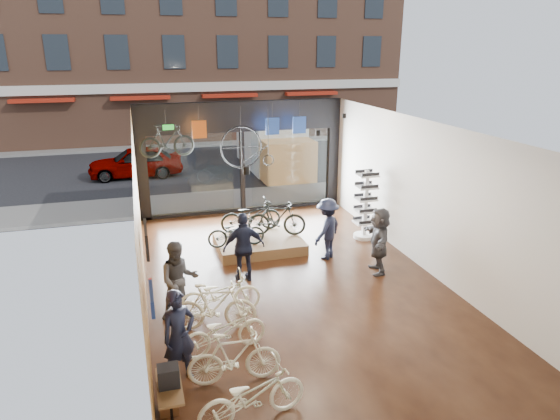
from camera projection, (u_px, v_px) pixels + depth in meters
name	position (u px, v px, depth m)	size (l,w,h in m)	color
ground_plane	(295.00, 285.00, 12.13)	(7.00, 12.00, 0.04)	black
ceiling	(297.00, 128.00, 10.93)	(7.00, 12.00, 0.04)	black
wall_left	(139.00, 225.00, 10.60)	(0.04, 12.00, 3.80)	#955422
wall_right	(430.00, 198.00, 12.46)	(0.04, 12.00, 3.80)	beige
wall_back	(449.00, 360.00, 6.04)	(7.00, 0.04, 3.80)	beige
storefront	(242.00, 158.00, 17.00)	(7.00, 0.26, 3.80)	black
exit_sign	(168.00, 127.00, 15.90)	(0.35, 0.06, 0.18)	#198C26
street_road	(207.00, 158.00, 25.81)	(30.00, 18.00, 0.02)	black
sidewalk_near	(237.00, 199.00, 18.67)	(30.00, 2.40, 0.12)	slate
sidewalk_far	(197.00, 143.00, 29.44)	(30.00, 2.00, 0.12)	slate
opposite_building	(186.00, 20.00, 29.55)	(26.00, 5.00, 14.00)	brown
street_car	(136.00, 162.00, 21.93)	(1.61, 4.01, 1.36)	gray
box_truck	(276.00, 144.00, 22.43)	(2.23, 6.68, 2.63)	silver
floor_bike_0	(252.00, 396.00, 7.58)	(0.61, 1.76, 0.92)	#E9E7C5
floor_bike_1	(234.00, 358.00, 8.47)	(0.46, 1.62, 0.97)	#E9E7C5
floor_bike_2	(224.00, 331.00, 9.35)	(0.58, 1.66, 0.87)	#E9E7C5
floor_bike_3	(214.00, 307.00, 10.07)	(0.48, 1.71, 1.03)	#E9E7C5
floor_bike_4	(220.00, 294.00, 10.69)	(0.61, 1.75, 0.92)	#E9E7C5
display_platform	(259.00, 244.00, 14.24)	(2.40, 1.80, 0.30)	brown
display_bike_left	(236.00, 232.00, 13.56)	(0.54, 1.56, 0.82)	black
display_bike_mid	(277.00, 219.00, 14.32)	(0.47, 1.67, 1.00)	black
display_bike_right	(251.00, 216.00, 14.67)	(0.63, 1.80, 0.95)	black
customer_0	(179.00, 336.00, 8.45)	(0.62, 0.40, 1.69)	#161C33
customer_1	(179.00, 280.00, 10.43)	(0.83, 0.65, 1.72)	#3F3F44
customer_2	(244.00, 247.00, 12.09)	(1.03, 0.43, 1.75)	#161C33
customer_3	(327.00, 229.00, 13.41)	(1.09, 0.63, 1.68)	#161C33
customer_5	(379.00, 240.00, 12.57)	(1.59, 0.51, 1.72)	#3F3F44
sunglasses_rack	(365.00, 205.00, 14.78)	(0.62, 0.51, 2.09)	white
wall_merch	(156.00, 336.00, 7.63)	(0.40, 2.40, 2.60)	navy
penny_farthing	(250.00, 148.00, 15.47)	(1.64, 0.06, 1.31)	black
hung_bike	(167.00, 141.00, 14.36)	(0.45, 1.58, 0.95)	black
jersey_left	(199.00, 129.00, 15.52)	(0.45, 0.03, 0.55)	#CC5919
jersey_mid	(273.00, 126.00, 16.14)	(0.45, 0.03, 0.55)	#1E3F99
jersey_right	(299.00, 125.00, 16.38)	(0.45, 0.03, 0.55)	#1E3F99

